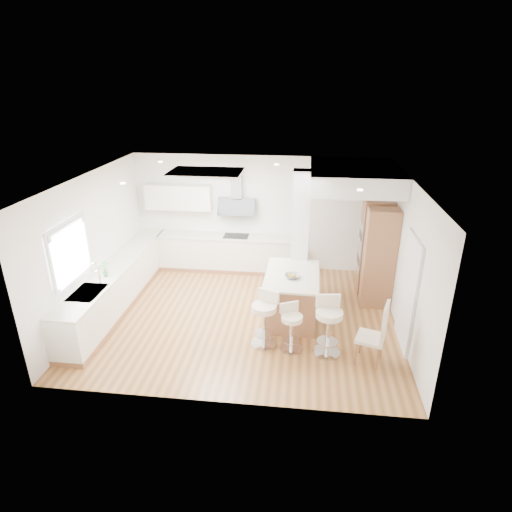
# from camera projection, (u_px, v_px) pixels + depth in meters

# --- Properties ---
(ground) EXTENTS (6.00, 6.00, 0.00)m
(ground) POSITION_uv_depth(u_px,v_px,m) (244.00, 316.00, 8.66)
(ground) COLOR #AF7741
(ground) RESTS_ON ground
(ceiling) EXTENTS (6.00, 5.00, 0.02)m
(ceiling) POSITION_uv_depth(u_px,v_px,m) (244.00, 316.00, 8.66)
(ceiling) COLOR white
(ceiling) RESTS_ON ground
(wall_back) EXTENTS (6.00, 0.04, 2.80)m
(wall_back) POSITION_uv_depth(u_px,v_px,m) (258.00, 213.00, 10.41)
(wall_back) COLOR white
(wall_back) RESTS_ON ground
(wall_left) EXTENTS (0.04, 5.00, 2.80)m
(wall_left) POSITION_uv_depth(u_px,v_px,m) (93.00, 245.00, 8.44)
(wall_left) COLOR white
(wall_left) RESTS_ON ground
(wall_right) EXTENTS (0.04, 5.00, 2.80)m
(wall_right) POSITION_uv_depth(u_px,v_px,m) (406.00, 259.00, 7.80)
(wall_right) COLOR white
(wall_right) RESTS_ON ground
(skylight) EXTENTS (4.10, 2.10, 0.06)m
(skylight) POSITION_uv_depth(u_px,v_px,m) (206.00, 173.00, 8.22)
(skylight) COLOR white
(skylight) RESTS_ON ground
(window_left) EXTENTS (0.06, 1.28, 1.07)m
(window_left) POSITION_uv_depth(u_px,v_px,m) (69.00, 249.00, 7.50)
(window_left) COLOR white
(window_left) RESTS_ON ground
(doorway_right) EXTENTS (0.05, 1.00, 2.10)m
(doorway_right) POSITION_uv_depth(u_px,v_px,m) (408.00, 294.00, 7.41)
(doorway_right) COLOR #453E36
(doorway_right) RESTS_ON ground
(counter_left) EXTENTS (0.63, 4.50, 1.35)m
(counter_left) POSITION_uv_depth(u_px,v_px,m) (118.00, 284.00, 8.98)
(counter_left) COLOR #A36B45
(counter_left) RESTS_ON ground
(counter_back) EXTENTS (3.62, 0.63, 2.50)m
(counter_back) POSITION_uv_depth(u_px,v_px,m) (220.00, 243.00, 10.53)
(counter_back) COLOR #A36B45
(counter_back) RESTS_ON ground
(pillar) EXTENTS (0.35, 0.35, 2.80)m
(pillar) POSITION_uv_depth(u_px,v_px,m) (300.00, 237.00, 8.87)
(pillar) COLOR white
(pillar) RESTS_ON ground
(soffit) EXTENTS (1.78, 2.20, 0.40)m
(soffit) POSITION_uv_depth(u_px,v_px,m) (354.00, 176.00, 8.71)
(soffit) COLOR white
(soffit) RESTS_ON ground
(oven_column) EXTENTS (0.63, 1.21, 2.10)m
(oven_column) POSITION_uv_depth(u_px,v_px,m) (376.00, 251.00, 9.09)
(oven_column) COLOR #A36B45
(oven_column) RESTS_ON ground
(peninsula) EXTENTS (1.06, 1.58, 1.02)m
(peninsula) POSITION_uv_depth(u_px,v_px,m) (291.00, 296.00, 8.45)
(peninsula) COLOR #A36B45
(peninsula) RESTS_ON ground
(bar_stool_a) EXTENTS (0.60, 0.60, 1.03)m
(bar_stool_a) POSITION_uv_depth(u_px,v_px,m) (265.00, 316.00, 7.54)
(bar_stool_a) COLOR silver
(bar_stool_a) RESTS_ON ground
(bar_stool_b) EXTENTS (0.52, 0.52, 0.87)m
(bar_stool_b) POSITION_uv_depth(u_px,v_px,m) (291.00, 325.00, 7.43)
(bar_stool_b) COLOR silver
(bar_stool_b) RESTS_ON ground
(bar_stool_c) EXTENTS (0.54, 0.54, 1.07)m
(bar_stool_c) POSITION_uv_depth(u_px,v_px,m) (328.00, 323.00, 7.29)
(bar_stool_c) COLOR silver
(bar_stool_c) RESTS_ON ground
(dining_chair) EXTENTS (0.56, 0.56, 1.14)m
(dining_chair) POSITION_uv_depth(u_px,v_px,m) (377.00, 332.00, 7.01)
(dining_chair) COLOR #F4E4C6
(dining_chair) RESTS_ON ground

